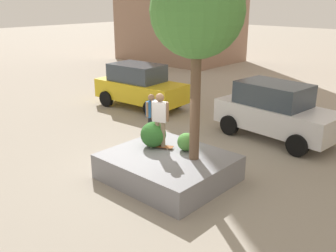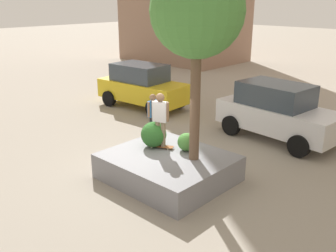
{
  "view_description": "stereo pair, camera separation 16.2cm",
  "coord_description": "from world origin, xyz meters",
  "px_view_note": "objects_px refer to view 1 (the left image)",
  "views": [
    {
      "loc": [
        7.37,
        -7.85,
        5.1
      ],
      "look_at": [
        0.53,
        -0.32,
        1.65
      ],
      "focal_mm": 40.68,
      "sensor_mm": 36.0,
      "label": 1
    },
    {
      "loc": [
        7.49,
        -7.74,
        5.1
      ],
      "look_at": [
        0.53,
        -0.32,
        1.65
      ],
      "focal_mm": 40.68,
      "sensor_mm": 36.0,
      "label": 2
    }
  ],
  "objects_px": {
    "planter_ledge": "(168,167)",
    "police_car": "(276,111)",
    "skateboard": "(160,146)",
    "sedan_parked": "(140,86)",
    "skateboarder": "(160,116)",
    "bystander_watching": "(151,112)",
    "plaza_tree": "(197,12)"
  },
  "relations": [
    {
      "from": "skateboard",
      "to": "skateboarder",
      "type": "relative_size",
      "value": 0.5
    },
    {
      "from": "sedan_parked",
      "to": "police_car",
      "type": "distance_m",
      "value": 6.92
    },
    {
      "from": "bystander_watching",
      "to": "plaza_tree",
      "type": "bearing_deg",
      "value": -28.44
    },
    {
      "from": "bystander_watching",
      "to": "sedan_parked",
      "type": "bearing_deg",
      "value": 142.4
    },
    {
      "from": "planter_ledge",
      "to": "skateboarder",
      "type": "distance_m",
      "value": 1.52
    },
    {
      "from": "sedan_parked",
      "to": "bystander_watching",
      "type": "relative_size",
      "value": 2.79
    },
    {
      "from": "skateboard",
      "to": "skateboarder",
      "type": "height_order",
      "value": "skateboarder"
    },
    {
      "from": "planter_ledge",
      "to": "plaza_tree",
      "type": "distance_m",
      "value": 4.43
    },
    {
      "from": "skateboard",
      "to": "planter_ledge",
      "type": "bearing_deg",
      "value": -25.13
    },
    {
      "from": "planter_ledge",
      "to": "sedan_parked",
      "type": "bearing_deg",
      "value": 142.19
    },
    {
      "from": "planter_ledge",
      "to": "sedan_parked",
      "type": "xyz_separation_m",
      "value": [
        -6.25,
        4.85,
        0.69
      ]
    },
    {
      "from": "bystander_watching",
      "to": "planter_ledge",
      "type": "bearing_deg",
      "value": -38.04
    },
    {
      "from": "plaza_tree",
      "to": "police_car",
      "type": "height_order",
      "value": "plaza_tree"
    },
    {
      "from": "skateboarder",
      "to": "sedan_parked",
      "type": "relative_size",
      "value": 0.36
    },
    {
      "from": "planter_ledge",
      "to": "bystander_watching",
      "type": "bearing_deg",
      "value": 141.96
    },
    {
      "from": "planter_ledge",
      "to": "skateboarder",
      "type": "bearing_deg",
      "value": 154.87
    },
    {
      "from": "skateboarder",
      "to": "skateboard",
      "type": "bearing_deg",
      "value": 63.43
    },
    {
      "from": "bystander_watching",
      "to": "police_car",
      "type": "bearing_deg",
      "value": 39.35
    },
    {
      "from": "planter_ledge",
      "to": "police_car",
      "type": "xyz_separation_m",
      "value": [
        0.65,
        5.27,
        0.7
      ]
    },
    {
      "from": "sedan_parked",
      "to": "police_car",
      "type": "relative_size",
      "value": 0.98
    },
    {
      "from": "planter_ledge",
      "to": "skateboard",
      "type": "height_order",
      "value": "skateboard"
    },
    {
      "from": "skateboard",
      "to": "police_car",
      "type": "bearing_deg",
      "value": 76.42
    },
    {
      "from": "skateboarder",
      "to": "bystander_watching",
      "type": "relative_size",
      "value": 0.99
    },
    {
      "from": "planter_ledge",
      "to": "skateboarder",
      "type": "relative_size",
      "value": 2.09
    },
    {
      "from": "plaza_tree",
      "to": "skateboard",
      "type": "height_order",
      "value": "plaza_tree"
    },
    {
      "from": "skateboard",
      "to": "sedan_parked",
      "type": "distance_m",
      "value": 7.32
    },
    {
      "from": "sedan_parked",
      "to": "bystander_watching",
      "type": "height_order",
      "value": "sedan_parked"
    },
    {
      "from": "skateboard",
      "to": "skateboarder",
      "type": "xyz_separation_m",
      "value": [
        -0.0,
        -0.0,
        0.96
      ]
    },
    {
      "from": "skateboard",
      "to": "sedan_parked",
      "type": "bearing_deg",
      "value": 141.13
    },
    {
      "from": "planter_ledge",
      "to": "skateboarder",
      "type": "xyz_separation_m",
      "value": [
        -0.56,
        0.26,
        1.39
      ]
    },
    {
      "from": "planter_ledge",
      "to": "skateboard",
      "type": "distance_m",
      "value": 0.75
    },
    {
      "from": "skateboard",
      "to": "bystander_watching",
      "type": "bearing_deg",
      "value": 139.45
    }
  ]
}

